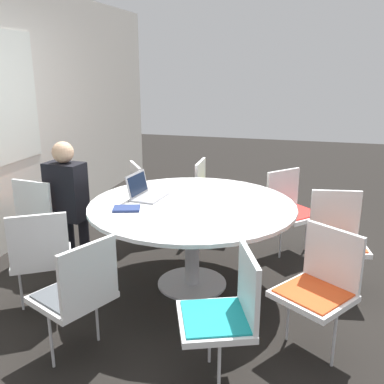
# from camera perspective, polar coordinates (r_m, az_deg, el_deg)

# --- Properties ---
(ground_plane) EXTENTS (16.00, 16.00, 0.00)m
(ground_plane) POSITION_cam_1_polar(r_m,az_deg,el_deg) (3.87, 0.00, -12.17)
(ground_plane) COLOR black
(conference_table) EXTENTS (1.73, 1.73, 0.75)m
(conference_table) POSITION_cam_1_polar(r_m,az_deg,el_deg) (3.61, 0.00, -3.07)
(conference_table) COLOR #B7B7BC
(conference_table) RESTS_ON ground_plane
(chair_0) EXTENTS (0.47, 0.49, 0.84)m
(chair_0) POSITION_cam_1_polar(r_m,az_deg,el_deg) (4.37, -19.22, -2.59)
(chair_0) COLOR white
(chair_0) RESTS_ON ground_plane
(chair_1) EXTENTS (0.59, 0.60, 0.84)m
(chair_1) POSITION_cam_1_polar(r_m,az_deg,el_deg) (3.47, -19.49, -7.61)
(chair_1) COLOR white
(chair_1) RESTS_ON ground_plane
(chair_2) EXTENTS (0.57, 0.56, 0.84)m
(chair_2) POSITION_cam_1_polar(r_m,az_deg,el_deg) (2.86, -14.98, -12.50)
(chair_2) COLOR white
(chair_2) RESTS_ON ground_plane
(chair_3) EXTENTS (0.56, 0.55, 0.84)m
(chair_3) POSITION_cam_1_polar(r_m,az_deg,el_deg) (2.59, 4.58, -15.28)
(chair_3) COLOR white
(chair_3) RESTS_ON ground_plane
(chair_4) EXTENTS (0.60, 0.60, 0.84)m
(chair_4) POSITION_cam_1_polar(r_m,az_deg,el_deg) (2.97, 16.68, -11.50)
(chair_4) COLOR white
(chair_4) RESTS_ON ground_plane
(chair_5) EXTENTS (0.49, 0.50, 0.84)m
(chair_5) POSITION_cam_1_polar(r_m,az_deg,el_deg) (3.81, 18.76, -5.33)
(chair_5) COLOR white
(chair_5) RESTS_ON ground_plane
(chair_6) EXTENTS (0.61, 0.61, 0.84)m
(chair_6) POSITION_cam_1_polar(r_m,az_deg,el_deg) (4.44, 13.03, -1.80)
(chair_6) COLOR white
(chair_6) RESTS_ON ground_plane
(chair_7) EXTENTS (0.45, 0.43, 0.84)m
(chair_7) POSITION_cam_1_polar(r_m,az_deg,el_deg) (4.80, 2.59, 0.03)
(chair_7) COLOR white
(chair_7) RESTS_ON ground_plane
(chair_8) EXTENTS (0.60, 0.60, 0.84)m
(chair_8) POSITION_cam_1_polar(r_m,az_deg,el_deg) (4.74, -5.94, -0.25)
(chair_8) COLOR white
(chair_8) RESTS_ON ground_plane
(person_0) EXTENTS (0.29, 0.38, 1.19)m
(person_0) POSITION_cam_1_polar(r_m,az_deg,el_deg) (4.23, -16.28, -0.16)
(person_0) COLOR black
(person_0) RESTS_ON ground_plane
(laptop) EXTENTS (0.35, 0.29, 0.21)m
(laptop) POSITION_cam_1_polar(r_m,az_deg,el_deg) (3.74, -6.39, 0.02)
(laptop) COLOR #99999E
(laptop) RESTS_ON conference_table
(spiral_notebook) EXTENTS (0.21, 0.25, 0.02)m
(spiral_notebook) POSITION_cam_1_polar(r_m,az_deg,el_deg) (3.46, -8.72, -2.19)
(spiral_notebook) COLOR navy
(spiral_notebook) RESTS_ON conference_table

